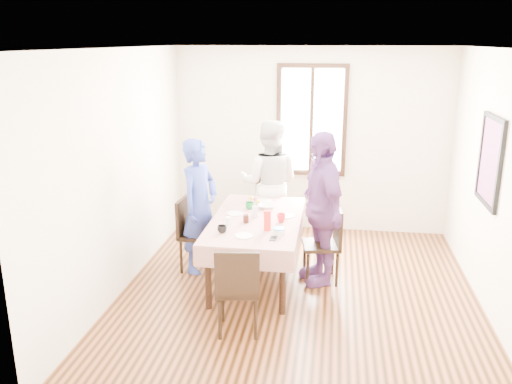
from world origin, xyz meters
TOP-DOWN VIEW (x-y plane):
  - ground at (0.00, 0.00)m, footprint 4.50×4.50m
  - back_wall at (0.00, 2.25)m, footprint 4.00×0.00m
  - right_wall at (2.00, 0.00)m, footprint 0.00×4.50m
  - window_frame at (0.00, 2.23)m, footprint 1.02×0.06m
  - window_pane at (0.00, 2.24)m, footprint 0.90×0.02m
  - art_poster at (1.98, 0.30)m, footprint 0.04×0.76m
  - dining_table at (-0.52, 0.35)m, footprint 0.91×1.75m
  - tablecloth at (-0.52, 0.35)m, footprint 1.03×1.87m
  - chair_left at (-1.28, 0.51)m, footprint 0.44×0.44m
  - chair_right at (0.24, 0.40)m, footprint 0.48×0.48m
  - chair_far at (-0.52, 1.55)m, footprint 0.45×0.45m
  - chair_near at (-0.52, -0.86)m, footprint 0.47×0.47m
  - person_left at (-1.26, 0.51)m, footprint 0.58×0.71m
  - person_far at (-0.52, 1.53)m, footprint 0.88×0.70m
  - person_right at (0.22, 0.40)m, footprint 0.79×1.15m
  - mug_black at (-0.82, -0.18)m, footprint 0.13×0.13m
  - mug_flag at (-0.23, 0.27)m, footprint 0.12×0.12m
  - mug_green at (-0.66, 0.70)m, footprint 0.12×0.12m
  - serving_bowl at (-0.46, 0.75)m, footprint 0.21×0.21m
  - juice_carton at (-0.35, -0.02)m, footprint 0.07×0.07m
  - butter_tub at (-0.21, -0.14)m, footprint 0.13×0.13m
  - jam_jar at (-0.62, 0.18)m, footprint 0.06×0.06m
  - drinking_glass at (-0.81, 0.07)m, footprint 0.07×0.07m
  - smartphone at (-0.25, -0.28)m, footprint 0.07×0.13m
  - flower_vase at (-0.55, 0.39)m, footprint 0.07×0.07m
  - plate_left at (-0.80, 0.47)m, footprint 0.20×0.20m
  - plate_right at (-0.20, 0.47)m, footprint 0.20×0.20m
  - plate_far at (-0.53, 1.03)m, footprint 0.20×0.20m
  - plate_near at (-0.57, -0.25)m, footprint 0.20×0.20m
  - butter_lid at (-0.21, -0.14)m, footprint 0.12×0.12m
  - flower_bunch at (-0.55, 0.39)m, footprint 0.09×0.09m

SIDE VIEW (x-z plane):
  - ground at x=0.00m, z-range 0.00..0.00m
  - dining_table at x=-0.52m, z-range 0.00..0.75m
  - chair_left at x=-1.28m, z-range 0.00..0.91m
  - chair_right at x=0.24m, z-range 0.00..0.91m
  - chair_far at x=-0.52m, z-range 0.00..0.91m
  - chair_near at x=-0.52m, z-range 0.00..0.91m
  - tablecloth at x=-0.52m, z-range 0.75..0.76m
  - smartphone at x=-0.25m, z-range 0.76..0.77m
  - plate_left at x=-0.80m, z-range 0.76..0.77m
  - plate_right at x=-0.20m, z-range 0.76..0.77m
  - plate_far at x=-0.53m, z-range 0.76..0.77m
  - plate_near at x=-0.57m, z-range 0.76..0.77m
  - serving_bowl at x=-0.46m, z-range 0.76..0.81m
  - butter_tub at x=-0.21m, z-range 0.76..0.83m
  - mug_black at x=-0.82m, z-range 0.76..0.84m
  - mug_green at x=-0.66m, z-range 0.76..0.85m
  - jam_jar at x=-0.62m, z-range 0.76..0.85m
  - drinking_glass at x=-0.81m, z-range 0.76..0.86m
  - mug_flag at x=-0.23m, z-range 0.76..0.86m
  - person_left at x=-1.26m, z-range 0.00..1.66m
  - flower_vase at x=-0.55m, z-range 0.76..0.90m
  - butter_lid at x=-0.21m, z-range 0.83..0.84m
  - juice_carton at x=-0.35m, z-range 0.76..0.99m
  - person_far at x=-0.52m, z-range 0.00..1.75m
  - person_right at x=0.22m, z-range 0.00..1.81m
  - flower_bunch at x=-0.55m, z-range 0.90..1.00m
  - back_wall at x=0.00m, z-range -0.65..3.35m
  - right_wall at x=2.00m, z-range -0.90..3.60m
  - art_poster at x=1.98m, z-range 1.07..2.03m
  - window_frame at x=0.00m, z-range 0.84..2.46m
  - window_pane at x=0.00m, z-range 0.90..2.40m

